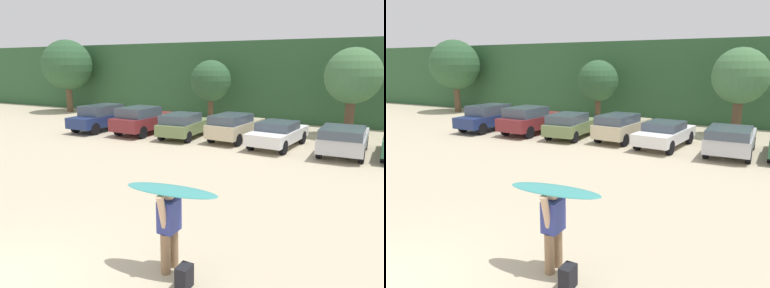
% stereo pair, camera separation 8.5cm
% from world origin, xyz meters
% --- Properties ---
extents(hillside_ridge, '(108.00, 12.00, 5.80)m').
position_xyz_m(hillside_ridge, '(0.00, 28.14, 2.90)').
color(hillside_ridge, '#2D5633').
rests_on(hillside_ridge, ground_plane).
extents(tree_right, '(4.24, 4.24, 6.20)m').
position_xyz_m(tree_right, '(-18.12, 19.84, 4.06)').
color(tree_right, brown).
rests_on(tree_right, ground_plane).
extents(tree_far_left, '(2.85, 2.85, 4.43)m').
position_xyz_m(tree_far_left, '(-4.50, 19.87, 2.98)').
color(tree_far_left, brown).
rests_on(tree_far_left, ground_plane).
extents(tree_center_left, '(3.14, 3.14, 5.07)m').
position_xyz_m(tree_center_left, '(4.71, 18.83, 3.45)').
color(tree_center_left, brown).
rests_on(tree_center_left, ground_plane).
extents(parked_car_navy, '(1.84, 4.49, 1.61)m').
position_xyz_m(parked_car_navy, '(-9.48, 14.04, 0.86)').
color(parked_car_navy, navy).
rests_on(parked_car_navy, ground_plane).
extents(parked_car_maroon, '(2.14, 4.69, 1.65)m').
position_xyz_m(parked_car_maroon, '(-6.41, 14.34, 0.86)').
color(parked_car_maroon, maroon).
rests_on(parked_car_maroon, ground_plane).
extents(parked_car_olive_green, '(1.96, 3.98, 1.43)m').
position_xyz_m(parked_car_olive_green, '(-3.61, 14.19, 0.77)').
color(parked_car_olive_green, '#6B7F4C').
rests_on(parked_car_olive_green, ground_plane).
extents(parked_car_champagne, '(2.14, 4.23, 1.50)m').
position_xyz_m(parked_car_champagne, '(-0.74, 14.79, 0.81)').
color(parked_car_champagne, beige).
rests_on(parked_car_champagne, ground_plane).
extents(parked_car_white, '(2.30, 4.51, 1.31)m').
position_xyz_m(parked_car_white, '(1.74, 14.35, 0.71)').
color(parked_car_white, white).
rests_on(parked_car_white, ground_plane).
extents(parked_car_silver, '(1.99, 4.40, 1.40)m').
position_xyz_m(parked_car_silver, '(4.86, 14.11, 0.77)').
color(parked_car_silver, silver).
rests_on(parked_car_silver, ground_plane).
extents(person_adult, '(0.34, 0.72, 1.78)m').
position_xyz_m(person_adult, '(2.66, 2.07, 1.00)').
color(person_adult, '#8C6B4C').
rests_on(person_adult, ground_plane).
extents(surfboard_teal, '(1.96, 0.67, 0.10)m').
position_xyz_m(surfboard_teal, '(2.74, 2.01, 1.74)').
color(surfboard_teal, teal).
extents(backpack_dropped, '(0.24, 0.34, 0.45)m').
position_xyz_m(backpack_dropped, '(3.22, 1.65, 0.22)').
color(backpack_dropped, black).
rests_on(backpack_dropped, ground_plane).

